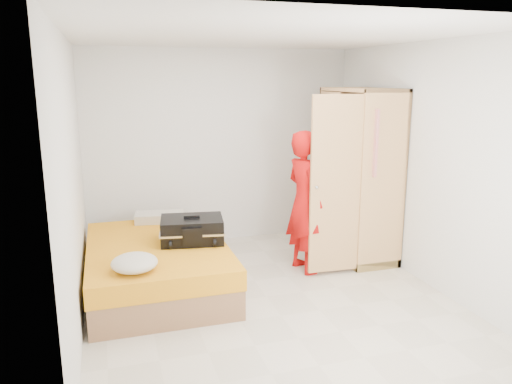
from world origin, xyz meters
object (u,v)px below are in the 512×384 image
object	(u,v)px
bed	(157,266)
wardrobe	(357,179)
person	(305,202)
suitcase	(192,230)
round_cushion	(134,263)

from	to	relation	value
bed	wardrobe	size ratio (longest dim) A/B	0.96
wardrobe	person	distance (m)	0.85
bed	wardrobe	distance (m)	2.63
wardrobe	person	xyz separation A→B (m)	(-0.79, -0.26, -0.18)
bed	wardrobe	world-z (taller)	wardrobe
person	suitcase	size ratio (longest dim) A/B	2.24
wardrobe	round_cushion	distance (m)	2.98
suitcase	person	bearing A→B (deg)	11.59
bed	wardrobe	xyz separation A→B (m)	(2.50, 0.30, 0.75)
bed	round_cushion	xyz separation A→B (m)	(-0.27, -0.72, 0.33)
person	suitcase	xyz separation A→B (m)	(-1.33, -0.07, -0.19)
bed	person	world-z (taller)	person
person	suitcase	bearing A→B (deg)	83.28
round_cushion	bed	bearing A→B (deg)	69.43
person	bed	bearing A→B (deg)	81.62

